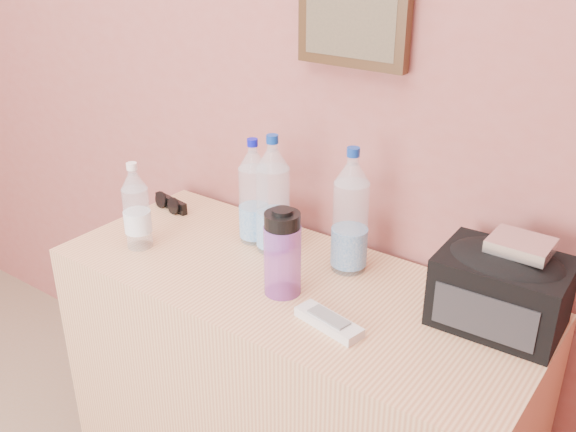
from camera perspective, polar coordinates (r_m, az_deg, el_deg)
The scene contains 11 objects.
picture_frame at distance 1.62m, azimuth 5.79°, elevation 17.39°, with size 0.30×0.03×0.25m, color #382311, non-canonical shape.
dresser at distance 1.85m, azimuth 0.16°, elevation -16.12°, with size 1.26×0.52×0.78m, color #9D7A47.
pet_large_a at distance 1.70m, azimuth -1.35°, elevation 1.37°, with size 0.09×0.09×0.33m.
pet_large_b at distance 1.76m, azimuth -3.06°, elevation 1.72°, with size 0.08×0.08×0.30m.
pet_large_c at distance 1.61m, azimuth 5.56°, elevation -0.12°, with size 0.09×0.09×0.33m.
pet_small at distance 1.78m, azimuth -13.31°, elevation 0.47°, with size 0.07×0.07×0.24m.
nalgene_bottle at distance 1.52m, azimuth -0.50°, elevation -3.25°, with size 0.09×0.09×0.22m.
sunglasses at distance 2.03m, azimuth -10.34°, elevation 1.12°, with size 0.14×0.05×0.04m, color black, non-canonical shape.
ac_remote at distance 1.45m, azimuth 3.63°, elevation -9.39°, with size 0.17×0.05×0.02m, color silver.
toiletry_bag at distance 1.49m, azimuth 18.44°, elevation -6.04°, with size 0.27×0.20×0.19m, color black, non-canonical shape.
foil_packet at distance 1.44m, azimuth 19.99°, elevation -2.45°, with size 0.13×0.11×0.03m, color white.
Camera 1 is at (1.20, 0.59, 1.62)m, focal length 40.00 mm.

